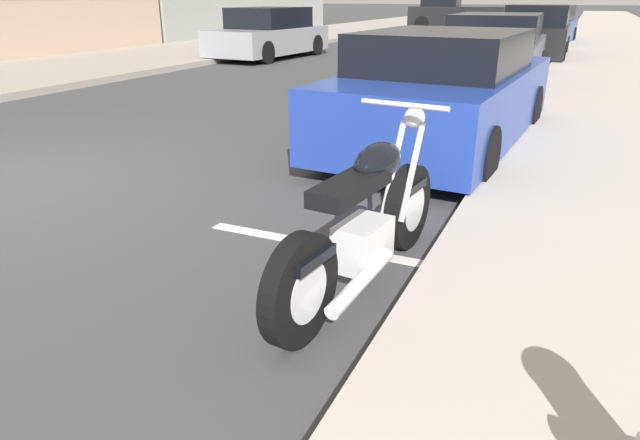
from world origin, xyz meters
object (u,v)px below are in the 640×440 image
parked_car_at_intersection (494,51)px  car_opposite_curb (269,34)px  crossing_truck (454,13)px  parked_motorcycle (366,224)px  parked_car_across_street (444,93)px  parked_car_second_in_row (546,26)px  parked_car_far_down_curb (535,35)px

parked_car_at_intersection → car_opposite_curb: bearing=65.7°
parked_car_at_intersection → car_opposite_curb: size_ratio=0.99×
parked_car_at_intersection → crossing_truck: size_ratio=0.88×
parked_motorcycle → parked_car_across_street: (3.84, 0.40, 0.24)m
parked_car_across_street → parked_car_second_in_row: size_ratio=1.05×
parked_motorcycle → car_opposite_curb: (12.47, 7.65, 0.26)m
car_opposite_curb → parked_car_second_in_row: bearing=143.1°
parked_car_across_street → parked_car_at_intersection: (5.67, 0.23, 0.02)m
car_opposite_curb → parked_car_at_intersection: bearing=70.7°
parked_car_far_down_curb → parked_car_second_in_row: bearing=0.2°
parked_car_far_down_curb → parked_car_across_street: bearing=178.9°
parked_car_at_intersection → parked_car_second_in_row: parked_car_second_in_row is taller
parked_car_far_down_curb → parked_car_second_in_row: size_ratio=0.96×
parked_motorcycle → parked_car_far_down_curb: 15.37m
parked_car_at_intersection → parked_motorcycle: bearing=-177.7°
parked_car_second_in_row → crossing_truck: size_ratio=0.84×
parked_car_across_street → crossing_truck: (25.51, 5.28, 0.25)m
parked_car_second_in_row → car_opposite_curb: (-8.49, 7.26, -0.00)m
parked_car_across_street → parked_car_far_down_curb: size_ratio=1.10×
parked_car_across_street → parked_car_second_in_row: (17.13, -0.01, 0.03)m
parked_car_at_intersection → crossing_truck: crossing_truck is taller
parked_motorcycle → parked_car_across_street: size_ratio=0.47×
parked_car_across_street → car_opposite_curb: car_opposite_curb is taller
car_opposite_curb → parked_car_far_down_curb: bearing=115.1°
parked_car_far_down_curb → car_opposite_curb: parked_car_far_down_curb is taller
crossing_truck → parked_motorcycle: bearing=97.6°
parked_car_second_in_row → crossing_truck: crossing_truck is taller
parked_motorcycle → crossing_truck: bearing=17.5°
parked_motorcycle → car_opposite_curb: size_ratio=0.47×
crossing_truck → parked_car_across_street: bearing=98.4°
crossing_truck → parked_car_at_intersection: bearing=101.0°
crossing_truck → car_opposite_curb: 17.00m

